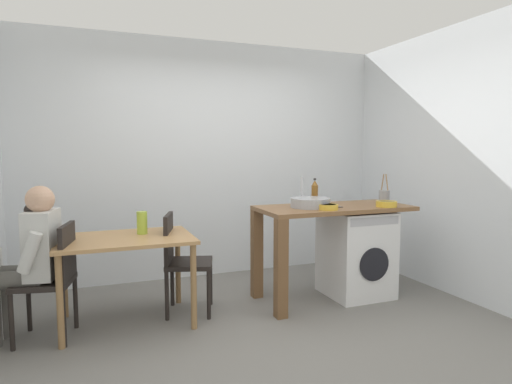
# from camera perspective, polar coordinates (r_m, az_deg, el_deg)

# --- Properties ---
(ground_plane) EXTENTS (5.46, 5.46, 0.00)m
(ground_plane) POSITION_cam_1_polar(r_m,az_deg,el_deg) (3.76, 1.13, -17.47)
(ground_plane) COLOR slate
(wall_back) EXTENTS (4.60, 0.10, 2.70)m
(wall_back) POSITION_cam_1_polar(r_m,az_deg,el_deg) (5.12, -6.30, 4.18)
(wall_back) COLOR silver
(wall_back) RESTS_ON ground_plane
(wall_counter_side) EXTENTS (0.10, 3.80, 2.70)m
(wall_counter_side) POSITION_cam_1_polar(r_m,az_deg,el_deg) (4.72, 26.15, 3.53)
(wall_counter_side) COLOR silver
(wall_counter_side) RESTS_ON ground_plane
(dining_table) EXTENTS (1.10, 0.76, 0.74)m
(dining_table) POSITION_cam_1_polar(r_m,az_deg,el_deg) (3.85, -16.65, -7.08)
(dining_table) COLOR tan
(dining_table) RESTS_ON ground_plane
(chair_person_seat) EXTENTS (0.47, 0.47, 0.90)m
(chair_person_seat) POSITION_cam_1_polar(r_m,az_deg,el_deg) (3.77, -24.89, -9.76)
(chair_person_seat) COLOR black
(chair_person_seat) RESTS_ON ground_plane
(chair_opposite) EXTENTS (0.50, 0.50, 0.90)m
(chair_opposite) POSITION_cam_1_polar(r_m,az_deg,el_deg) (4.02, -9.78, -8.40)
(chair_opposite) COLOR black
(chair_opposite) RESTS_ON ground_plane
(seated_person) EXTENTS (0.54, 0.54, 1.20)m
(seated_person) POSITION_cam_1_polar(r_m,az_deg,el_deg) (3.78, -27.36, -7.28)
(seated_person) COLOR #595651
(seated_person) RESTS_ON ground_plane
(kitchen_counter) EXTENTS (1.50, 0.68, 0.92)m
(kitchen_counter) POSITION_cam_1_polar(r_m,az_deg,el_deg) (4.26, 7.70, -4.08)
(kitchen_counter) COLOR brown
(kitchen_counter) RESTS_ON ground_plane
(washing_machine) EXTENTS (0.60, 0.61, 0.86)m
(washing_machine) POSITION_cam_1_polar(r_m,az_deg,el_deg) (4.57, 12.92, -7.76)
(washing_machine) COLOR white
(washing_machine) RESTS_ON ground_plane
(sink_basin) EXTENTS (0.38, 0.38, 0.09)m
(sink_basin) POSITION_cam_1_polar(r_m,az_deg,el_deg) (4.20, 7.12, -1.39)
(sink_basin) COLOR #9EA0A5
(sink_basin) RESTS_ON kitchen_counter
(tap) EXTENTS (0.02, 0.02, 0.28)m
(tap) POSITION_cam_1_polar(r_m,az_deg,el_deg) (4.35, 6.01, 0.11)
(tap) COLOR #B2B2B7
(tap) RESTS_ON kitchen_counter
(bottle_tall_green) EXTENTS (0.07, 0.07, 0.26)m
(bottle_tall_green) POSITION_cam_1_polar(r_m,az_deg,el_deg) (4.52, 7.67, 0.00)
(bottle_tall_green) COLOR brown
(bottle_tall_green) RESTS_ON kitchen_counter
(mixing_bowl) EXTENTS (0.18, 0.18, 0.05)m
(mixing_bowl) POSITION_cam_1_polar(r_m,az_deg,el_deg) (4.07, 9.42, -1.89)
(mixing_bowl) COLOR gold
(mixing_bowl) RESTS_ON kitchen_counter
(utensil_crock) EXTENTS (0.11, 0.11, 0.30)m
(utensil_crock) POSITION_cam_1_polar(r_m,az_deg,el_deg) (4.73, 16.40, -0.51)
(utensil_crock) COLOR gray
(utensil_crock) RESTS_ON kitchen_counter
(colander) EXTENTS (0.20, 0.20, 0.06)m
(colander) POSITION_cam_1_polar(r_m,az_deg,el_deg) (4.41, 16.67, -1.45)
(colander) COLOR gold
(colander) RESTS_ON kitchen_counter
(vase) EXTENTS (0.09, 0.09, 0.20)m
(vase) POSITION_cam_1_polar(r_m,az_deg,el_deg) (3.93, -14.66, -3.90)
(vase) COLOR #A8C63D
(vase) RESTS_ON dining_table
(scissors) EXTENTS (0.15, 0.06, 0.01)m
(scissors) POSITION_cam_1_polar(r_m,az_deg,el_deg) (4.23, 10.29, -1.96)
(scissors) COLOR #B2B2B7
(scissors) RESTS_ON kitchen_counter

